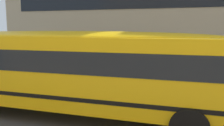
# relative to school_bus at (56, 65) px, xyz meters

# --- Properties ---
(ground_plane) EXTENTS (400.00, 400.00, 0.00)m
(ground_plane) POSITION_rel_school_bus_xyz_m (3.58, 1.33, -1.76)
(ground_plane) COLOR #424244
(sidewalk_far) EXTENTS (120.00, 3.00, 0.01)m
(sidewalk_far) POSITION_rel_school_bus_xyz_m (3.58, 9.27, -1.76)
(sidewalk_far) COLOR gray
(sidewalk_far) RESTS_ON ground_plane
(lane_centreline) EXTENTS (110.00, 0.16, 0.01)m
(lane_centreline) POSITION_rel_school_bus_xyz_m (3.58, 1.33, -1.76)
(lane_centreline) COLOR silver
(lane_centreline) RESTS_ON ground_plane
(school_bus) EXTENTS (13.33, 3.41, 2.96)m
(school_bus) POSITION_rel_school_bus_xyz_m (0.00, 0.00, 0.00)
(school_bus) COLOR yellow
(school_bus) RESTS_ON ground_plane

